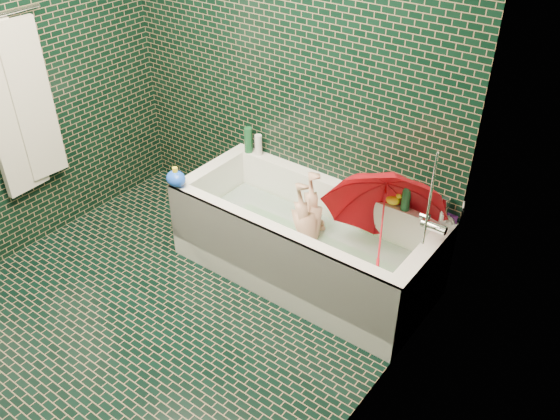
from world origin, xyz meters
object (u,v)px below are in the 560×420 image
Objects in this scene: rubber_duck at (394,198)px; bathtub at (304,248)px; umbrella at (382,225)px; bath_toy at (176,178)px; child at (309,236)px.

bathtub is at bearing -152.10° from rubber_duck.
umbrella reaches higher than bath_toy.
child is at bearing -151.95° from rubber_duck.
rubber_duck is (0.41, 0.31, 0.29)m from child.
rubber_duck is 1.40m from bath_toy.
bathtub is 11.47× the size of bath_toy.
rubber_duck is (0.44, 0.33, 0.38)m from bathtub.
bath_toy is at bearing -161.39° from rubber_duck.
child is (0.03, 0.02, 0.10)m from bathtub.
bathtub reaches higher than child.
rubber_duck is at bearing 126.79° from child.
bath_toy is at bearing -158.18° from bathtub.
umbrella is (0.49, 0.02, 0.28)m from child.
umbrella is at bearing 4.86° from bathtub.
bath_toy is (-0.83, -0.34, 0.30)m from child.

